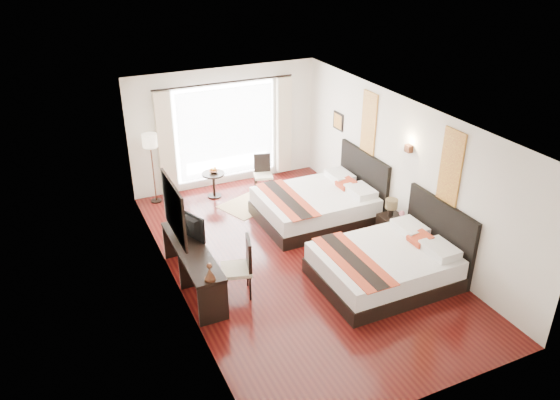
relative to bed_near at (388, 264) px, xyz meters
name	(u,v)px	position (x,y,z in m)	size (l,w,h in m)	color
floor	(296,258)	(-1.14, 1.30, -0.34)	(4.50, 7.50, 0.01)	#370A0A
ceiling	(298,116)	(-1.14, 1.30, 2.45)	(4.50, 7.50, 0.02)	white
wall_headboard	(402,170)	(1.10, 1.30, 1.06)	(0.01, 7.50, 2.80)	silver
wall_desk	(172,217)	(-3.39, 1.30, 1.06)	(0.01, 7.50, 2.80)	silver
wall_window	(225,128)	(-1.14, 5.05, 1.06)	(4.50, 0.01, 2.80)	silver
wall_entry	(435,313)	(-1.14, -2.44, 1.06)	(4.50, 0.01, 2.80)	silver
window_glass	(226,132)	(-1.14, 5.03, 0.96)	(2.40, 0.02, 2.20)	white
sheer_curtain	(227,133)	(-1.14, 4.97, 0.96)	(2.30, 0.02, 2.10)	white
drape_left	(166,143)	(-2.59, 4.93, 0.94)	(0.35, 0.14, 2.35)	beige
drape_right	(284,125)	(0.31, 4.93, 0.94)	(0.35, 0.14, 2.35)	beige
art_panel_near	(451,168)	(1.09, 0.00, 1.61)	(0.03, 0.50, 1.35)	maroon
art_panel_far	(369,124)	(1.09, 2.50, 1.61)	(0.03, 0.50, 1.35)	maroon
wall_sconce	(409,149)	(1.05, 1.10, 1.58)	(0.10, 0.14, 0.14)	#49291A
mirror_frame	(174,209)	(-3.36, 1.25, 1.21)	(0.04, 1.25, 0.95)	black
mirror_glass	(175,209)	(-3.34, 1.25, 1.21)	(0.01, 1.12, 0.82)	white
bed_near	(388,264)	(0.00, 0.00, 0.00)	(2.33, 1.81, 1.32)	black
bed_far	(319,204)	(-0.02, 2.50, 0.01)	(2.37, 1.85, 1.34)	black
nightstand	(392,229)	(0.87, 1.10, -0.08)	(0.44, 0.54, 0.52)	black
table_lamp	(391,205)	(0.83, 1.16, 0.42)	(0.24, 0.24, 0.38)	black
vase	(401,220)	(0.90, 0.90, 0.22)	(0.11, 0.11, 0.12)	black
console_desk	(193,267)	(-3.13, 1.25, 0.04)	(0.50, 2.20, 0.76)	black
television	(185,226)	(-3.11, 1.65, 0.65)	(0.81, 0.11, 0.47)	black
bronze_figurine	(210,273)	(-3.13, 0.25, 0.55)	(0.18, 0.18, 0.27)	#49291A
desk_chair	(238,278)	(-2.52, 0.72, -0.02)	(0.60, 0.60, 1.06)	#C0B193
floor_lamp	(150,145)	(-2.97, 4.75, 1.02)	(0.32, 0.32, 1.61)	black
side_table	(214,185)	(-1.69, 4.44, -0.04)	(0.51, 0.51, 0.59)	black
fruit_bowl	(214,172)	(-1.67, 4.46, 0.27)	(0.21, 0.21, 0.05)	#482B19
window_chair	(263,181)	(-0.56, 4.22, -0.07)	(0.51, 0.51, 0.88)	#C0B193
jute_rug	(252,203)	(-1.04, 3.74, -0.33)	(1.37, 0.93, 0.01)	tan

